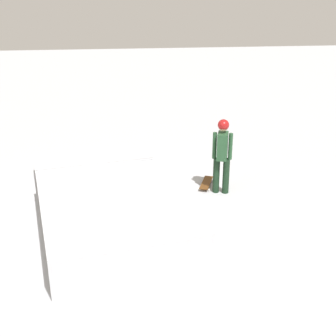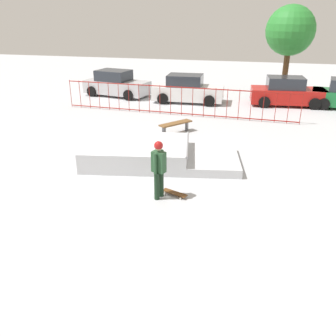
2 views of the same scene
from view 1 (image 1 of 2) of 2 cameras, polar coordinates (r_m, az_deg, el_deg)
ground_plane at (r=8.74m, az=-7.22°, el=-8.22°), size 60.00×60.00×0.00m
skate_ramp at (r=9.08m, az=-7.57°, el=-4.81°), size 5.78×3.52×0.74m
skater at (r=10.07m, az=6.87°, el=2.18°), size 0.43×0.42×1.73m
skateboard at (r=10.72m, az=4.87°, el=-1.88°), size 0.82×0.48×0.09m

